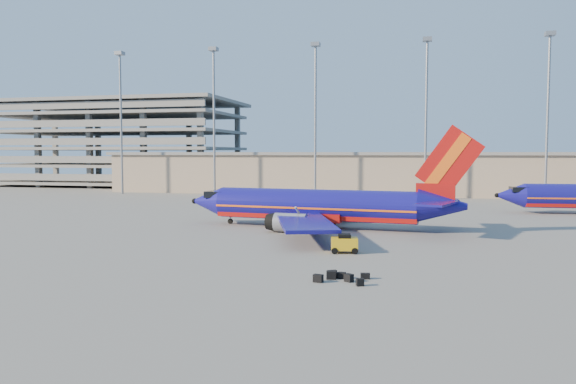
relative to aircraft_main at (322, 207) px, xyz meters
name	(u,v)px	position (x,y,z in m)	size (l,w,h in m)	color
ground	(281,232)	(-3.64, -3.98, -2.40)	(220.00, 220.00, 0.00)	slate
terminal_building	(399,173)	(6.36, 54.02, 1.92)	(122.00, 16.00, 8.50)	gray
parking_garage	(118,140)	(-65.64, 70.07, 9.33)	(62.00, 32.00, 21.40)	slate
light_mast_row	(370,102)	(1.36, 42.02, 15.15)	(101.60, 1.60, 28.65)	gray
aircraft_main	(322,207)	(0.00, 0.00, 0.00)	(33.17, 31.77, 11.24)	navy
baggage_tug	(344,243)	(4.57, -15.00, -1.58)	(2.40, 1.71, 1.58)	gold
luggage_pile	(340,277)	(5.64, -25.07, -2.17)	(3.54, 2.98, 0.55)	black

